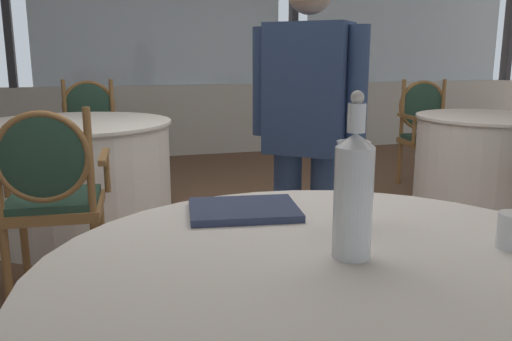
{
  "coord_description": "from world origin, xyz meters",
  "views": [
    {
      "loc": [
        -0.75,
        -2.6,
        1.19
      ],
      "look_at": [
        -0.37,
        -1.34,
        0.9
      ],
      "focal_mm": 36.89,
      "sensor_mm": 36.0,
      "label": 1
    }
  ],
  "objects_px": {
    "dining_chair_1_1": "(50,189)",
    "diner_person_0": "(307,127)",
    "wine_glass": "(353,164)",
    "dining_chair_0_1": "(427,126)",
    "water_bottle": "(354,192)",
    "dining_chair_1_0": "(89,128)",
    "menu_book": "(244,210)"
  },
  "relations": [
    {
      "from": "dining_chair_1_0",
      "to": "dining_chair_1_1",
      "type": "height_order",
      "value": "dining_chair_1_0"
    },
    {
      "from": "wine_glass",
      "to": "diner_person_0",
      "type": "relative_size",
      "value": 0.14
    },
    {
      "from": "wine_glass",
      "to": "diner_person_0",
      "type": "height_order",
      "value": "diner_person_0"
    },
    {
      "from": "wine_glass",
      "to": "dining_chair_1_1",
      "type": "relative_size",
      "value": 0.22
    },
    {
      "from": "diner_person_0",
      "to": "wine_glass",
      "type": "bearing_deg",
      "value": -153.46
    },
    {
      "from": "water_bottle",
      "to": "wine_glass",
      "type": "relative_size",
      "value": 1.67
    },
    {
      "from": "water_bottle",
      "to": "dining_chair_1_0",
      "type": "distance_m",
      "value": 3.86
    },
    {
      "from": "water_bottle",
      "to": "diner_person_0",
      "type": "relative_size",
      "value": 0.23
    },
    {
      "from": "menu_book",
      "to": "wine_glass",
      "type": "bearing_deg",
      "value": -23.59
    },
    {
      "from": "dining_chair_1_1",
      "to": "diner_person_0",
      "type": "distance_m",
      "value": 1.26
    },
    {
      "from": "water_bottle",
      "to": "dining_chair_0_1",
      "type": "bearing_deg",
      "value": 53.25
    },
    {
      "from": "dining_chair_1_1",
      "to": "diner_person_0",
      "type": "xyz_separation_m",
      "value": [
        1.13,
        -0.45,
        0.31
      ]
    },
    {
      "from": "dining_chair_0_1",
      "to": "diner_person_0",
      "type": "bearing_deg",
      "value": -37.93
    },
    {
      "from": "water_bottle",
      "to": "wine_glass",
      "type": "distance_m",
      "value": 0.25
    },
    {
      "from": "dining_chair_1_0",
      "to": "water_bottle",
      "type": "bearing_deg",
      "value": 13.06
    },
    {
      "from": "dining_chair_1_1",
      "to": "water_bottle",
      "type": "bearing_deg",
      "value": -151.36
    },
    {
      "from": "water_bottle",
      "to": "dining_chair_1_0",
      "type": "xyz_separation_m",
      "value": [
        -0.6,
        3.79,
        -0.33
      ]
    },
    {
      "from": "wine_glass",
      "to": "dining_chair_1_0",
      "type": "relative_size",
      "value": 0.22
    },
    {
      "from": "water_bottle",
      "to": "dining_chair_1_1",
      "type": "xyz_separation_m",
      "value": [
        -0.75,
        1.65,
        -0.34
      ]
    },
    {
      "from": "dining_chair_0_1",
      "to": "dining_chair_1_1",
      "type": "distance_m",
      "value": 3.48
    },
    {
      "from": "wine_glass",
      "to": "menu_book",
      "type": "bearing_deg",
      "value": 148.09
    },
    {
      "from": "dining_chair_0_1",
      "to": "dining_chair_1_0",
      "type": "height_order",
      "value": "dining_chair_1_0"
    },
    {
      "from": "dining_chair_1_1",
      "to": "diner_person_0",
      "type": "relative_size",
      "value": 0.62
    },
    {
      "from": "dining_chair_0_1",
      "to": "diner_person_0",
      "type": "height_order",
      "value": "diner_person_0"
    },
    {
      "from": "dining_chair_0_1",
      "to": "dining_chair_1_1",
      "type": "height_order",
      "value": "dining_chair_0_1"
    },
    {
      "from": "wine_glass",
      "to": "dining_chair_1_0",
      "type": "bearing_deg",
      "value": 101.26
    },
    {
      "from": "wine_glass",
      "to": "diner_person_0",
      "type": "xyz_separation_m",
      "value": [
        0.27,
        0.97,
        -0.04
      ]
    },
    {
      "from": "dining_chair_1_0",
      "to": "dining_chair_1_1",
      "type": "bearing_deg",
      "value": 0.0
    },
    {
      "from": "wine_glass",
      "to": "dining_chair_1_1",
      "type": "distance_m",
      "value": 1.7
    },
    {
      "from": "wine_glass",
      "to": "water_bottle",
      "type": "bearing_deg",
      "value": -116.41
    },
    {
      "from": "wine_glass",
      "to": "dining_chair_0_1",
      "type": "xyz_separation_m",
      "value": [
        2.26,
        2.96,
        -0.35
      ]
    },
    {
      "from": "menu_book",
      "to": "dining_chair_1_1",
      "type": "relative_size",
      "value": 0.31
    }
  ]
}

